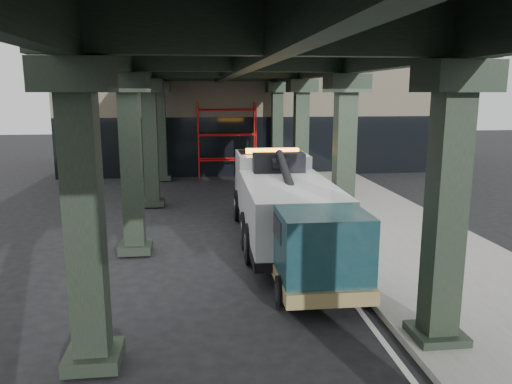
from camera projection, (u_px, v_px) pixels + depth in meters
ground at (264, 273)px, 12.63m from camera, size 90.00×90.00×0.00m
sidewalk at (402, 241)px, 15.09m from camera, size 5.00×40.00×0.15m
lane_stripe at (311, 247)px, 14.78m from camera, size 0.12×38.00×0.01m
viaduct at (240, 56)px, 13.46m from camera, size 7.40×32.00×6.40m
building at (253, 100)px, 31.55m from camera, size 22.00×10.00×8.00m
scaffolding at (227, 138)px, 26.47m from camera, size 3.08×0.88×4.00m
tow_truck at (280, 196)px, 15.41m from camera, size 2.67×8.50×2.77m
towed_van at (308, 236)px, 11.98m from camera, size 2.08×5.07×2.05m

